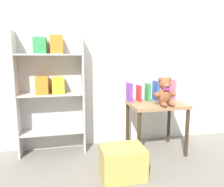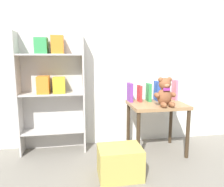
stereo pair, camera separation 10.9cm
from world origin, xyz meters
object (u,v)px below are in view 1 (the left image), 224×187
book_standing_pink (173,89)px  storage_bin (123,162)px  book_standing_purple (129,92)px  teddy_bear (165,92)px  display_table (156,110)px  book_standing_red (139,93)px  book_standing_yellow (165,91)px  book_standing_green (148,92)px  bookshelf_side (51,86)px  book_standing_blue (156,91)px

book_standing_pink → storage_bin: bearing=-144.5°
book_standing_purple → storage_bin: size_ratio=0.55×
teddy_bear → storage_bin: 0.85m
display_table → teddy_bear: (0.03, -0.13, 0.22)m
display_table → teddy_bear: 0.26m
book_standing_purple → book_standing_red: (0.11, -0.02, -0.01)m
teddy_bear → display_table: bearing=104.1°
book_standing_red → book_standing_yellow: size_ratio=0.85×
teddy_bear → storage_bin: teddy_bear is taller
book_standing_red → book_standing_green: size_ratio=0.90×
bookshelf_side → book_standing_pink: bearing=-4.3°
teddy_bear → book_standing_red: teddy_bear is taller
display_table → book_standing_blue: size_ratio=2.66×
display_table → teddy_bear: teddy_bear is taller
book_standing_green → storage_bin: 0.91m
bookshelf_side → book_standing_blue: (1.19, -0.10, -0.08)m
display_table → book_standing_blue: book_standing_blue is taller
teddy_bear → book_standing_purple: bearing=137.8°
display_table → book_standing_green: 0.24m
teddy_bear → book_standing_green: (-0.09, 0.26, -0.03)m
teddy_bear → book_standing_red: bearing=126.9°
display_table → storage_bin: (-0.51, -0.45, -0.33)m
book_standing_red → storage_bin: (-0.35, -0.59, -0.51)m
book_standing_red → book_standing_pink: 0.43m
book_standing_red → book_standing_yellow: (0.33, -0.00, 0.02)m
book_standing_green → book_standing_red: bearing=-179.3°
book_standing_purple → book_standing_blue: size_ratio=0.94×
display_table → book_standing_purple: size_ratio=2.83×
book_standing_purple → book_standing_pink: book_standing_pink is taller
bookshelf_side → teddy_bear: 1.23m
storage_bin → book_standing_green: bearing=51.9°
bookshelf_side → storage_bin: 1.13m
teddy_bear → book_standing_yellow: (0.13, 0.25, -0.03)m
book_standing_yellow → storage_bin: bearing=-136.4°
book_standing_green → book_standing_pink: (0.33, 0.01, 0.02)m
display_table → book_standing_pink: size_ratio=2.52×
display_table → storage_bin: size_ratio=1.57×
bookshelf_side → display_table: size_ratio=2.21×
book_standing_blue → storage_bin: book_standing_blue is taller
teddy_bear → book_standing_green: 0.27m
book_standing_blue → book_standing_yellow: (0.11, -0.02, -0.01)m
display_table → book_standing_green: (-0.05, 0.13, 0.19)m
book_standing_red → book_standing_green: bearing=-1.6°
teddy_bear → book_standing_blue: (0.02, 0.27, -0.02)m
book_standing_purple → book_standing_yellow: book_standing_yellow is taller
book_standing_green → book_standing_pink: bearing=4.3°
book_standing_yellow → bookshelf_side: bearing=177.5°
book_standing_red → book_standing_blue: size_ratio=0.81×
book_standing_green → bookshelf_side: bearing=175.7°
teddy_bear → book_standing_red: (-0.19, 0.26, -0.04)m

